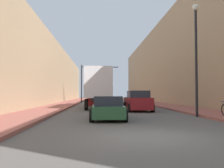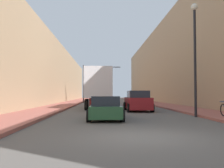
% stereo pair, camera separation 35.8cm
% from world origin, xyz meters
% --- Properties ---
extents(ground_plane, '(200.00, 200.00, 0.00)m').
position_xyz_m(ground_plane, '(0.00, 0.00, 0.00)').
color(ground_plane, '#565451').
extents(sidewalk_right, '(3.12, 80.00, 0.15)m').
position_xyz_m(sidewalk_right, '(6.20, 30.00, 0.07)').
color(sidewalk_right, '#9E564C').
rests_on(sidewalk_right, ground).
extents(sidewalk_left, '(3.12, 80.00, 0.15)m').
position_xyz_m(sidewalk_left, '(-6.20, 30.00, 0.07)').
color(sidewalk_left, '#9E564C').
rests_on(sidewalk_left, ground).
extents(building_right, '(6.00, 80.00, 12.76)m').
position_xyz_m(building_right, '(10.76, 30.00, 6.38)').
color(building_right, tan).
rests_on(building_right, ground).
extents(building_left, '(6.00, 80.00, 9.20)m').
position_xyz_m(building_left, '(-10.76, 30.00, 4.60)').
color(building_left, tan).
rests_on(building_left, ground).
extents(semi_truck, '(2.44, 11.69, 3.80)m').
position_xyz_m(semi_truck, '(-1.72, 18.37, 2.16)').
color(semi_truck, silver).
rests_on(semi_truck, ground).
extents(sedan_car, '(1.95, 4.25, 1.32)m').
position_xyz_m(sedan_car, '(-1.18, 5.85, 0.63)').
color(sedan_car, '#234C2D').
rests_on(sedan_car, ground).
extents(suv_car, '(2.08, 4.71, 1.72)m').
position_xyz_m(suv_car, '(1.64, 12.80, 0.82)').
color(suv_car, maroon).
rests_on(suv_car, ground).
extents(traffic_signal_gantry, '(6.18, 0.35, 6.19)m').
position_xyz_m(traffic_signal_gantry, '(-2.82, 32.73, 4.43)').
color(traffic_signal_gantry, black).
rests_on(traffic_signal_gantry, ground).
extents(street_lamp, '(0.44, 0.44, 7.19)m').
position_xyz_m(street_lamp, '(4.48, 7.02, 4.58)').
color(street_lamp, black).
rests_on(street_lamp, ground).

